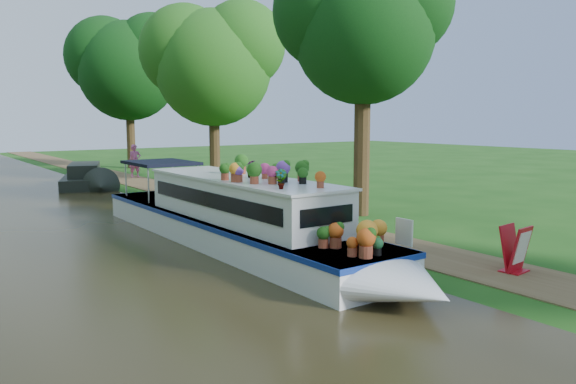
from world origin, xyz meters
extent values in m
plane|color=#174611|center=(0.00, 0.00, 0.00)|extent=(100.00, 100.00, 0.00)
cube|color=black|center=(-6.00, 0.00, 0.01)|extent=(10.00, 100.00, 0.02)
cube|color=brown|center=(1.20, 0.00, 0.01)|extent=(2.20, 100.00, 0.03)
cube|color=white|center=(-2.25, 1.87, 0.40)|extent=(2.20, 12.00, 0.75)
cube|color=navy|center=(-2.25, 1.87, 0.71)|extent=(2.24, 12.04, 0.12)
cube|color=white|center=(-2.25, 1.07, 1.29)|extent=(1.80, 7.00, 1.05)
cube|color=white|center=(-2.25, 1.07, 1.85)|extent=(1.90, 7.10, 0.06)
cube|color=black|center=(-1.34, 1.07, 1.37)|extent=(0.03, 6.40, 0.38)
cube|color=black|center=(-3.16, 1.07, 1.37)|extent=(0.03, 6.40, 0.38)
cube|color=black|center=(-2.25, 6.17, 1.92)|extent=(1.90, 2.40, 0.10)
cube|color=white|center=(-1.10, -3.53, 1.07)|extent=(0.04, 0.45, 0.55)
imported|color=#1B5015|center=(-2.81, -1.56, 2.10)|extent=(0.28, 0.26, 0.44)
imported|color=#1B5015|center=(-2.08, 0.79, 2.10)|extent=(0.29, 0.29, 0.45)
cylinder|color=#342411|center=(3.80, 3.00, 2.27)|extent=(0.56, 0.56, 4.55)
sphere|color=black|center=(3.80, 3.00, 6.23)|extent=(4.80, 4.80, 4.80)
sphere|color=black|center=(4.76, 2.28, 7.19)|extent=(3.60, 3.60, 3.60)
sphere|color=black|center=(2.96, 3.84, 6.95)|extent=(3.84, 3.84, 3.84)
cylinder|color=#342411|center=(4.50, 15.00, 1.92)|extent=(0.56, 0.56, 3.85)
sphere|color=#1B5015|center=(4.50, 15.00, 5.95)|extent=(6.00, 6.00, 6.00)
sphere|color=#1B5015|center=(5.70, 14.10, 7.15)|extent=(4.50, 4.50, 4.50)
sphere|color=#1B5015|center=(3.45, 16.05, 6.85)|extent=(4.80, 4.80, 4.80)
cylinder|color=#342411|center=(4.00, 26.00, 2.10)|extent=(0.56, 0.56, 4.20)
sphere|color=black|center=(4.00, 26.00, 6.51)|extent=(6.60, 6.60, 6.60)
sphere|color=black|center=(5.32, 25.01, 7.83)|extent=(4.95, 4.95, 4.95)
sphere|color=black|center=(2.85, 27.16, 7.50)|extent=(5.28, 5.28, 5.28)
cube|color=black|center=(-1.75, 17.28, 0.29)|extent=(3.37, 5.60, 0.53)
cube|color=black|center=(-1.75, 16.83, 0.87)|extent=(2.30, 3.38, 0.62)
cube|color=#B40C18|center=(1.45, -4.44, 0.05)|extent=(0.62, 0.53, 0.03)
cube|color=#B40C18|center=(1.45, -4.57, 0.55)|extent=(0.67, 0.33, 1.02)
cube|color=#B40C18|center=(1.45, -4.32, 0.55)|extent=(0.67, 0.33, 1.02)
cube|color=white|center=(1.45, -4.61, 0.60)|extent=(0.51, 0.23, 0.71)
imported|color=#D0559D|center=(1.88, 19.68, 0.96)|extent=(0.71, 0.49, 1.87)
imported|color=#35631D|center=(0.05, -1.72, 0.18)|extent=(0.39, 0.36, 0.37)
camera|label=1|loc=(-9.62, -11.31, 3.39)|focal=35.00mm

